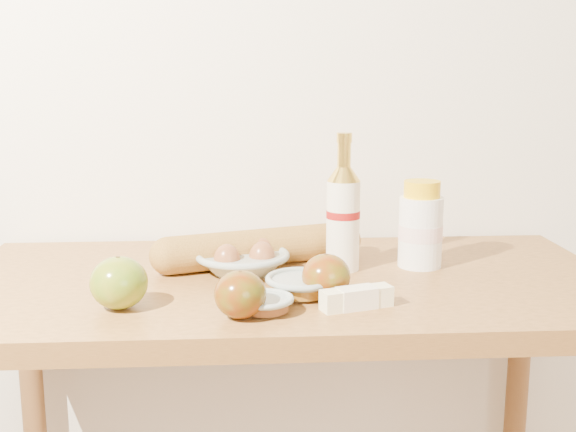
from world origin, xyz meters
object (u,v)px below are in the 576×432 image
(table, at_px, (287,341))
(baguette, at_px, (260,247))
(egg_bowl, at_px, (242,259))
(cream_bottle, at_px, (421,227))
(bourbon_bottle, at_px, (343,215))

(table, distance_m, baguette, 0.19)
(egg_bowl, bearing_deg, baguette, 55.83)
(cream_bottle, bearing_deg, bourbon_bottle, 174.65)
(bourbon_bottle, height_order, baguette, bourbon_bottle)
(egg_bowl, xyz_separation_m, baguette, (0.03, 0.05, 0.01))
(bourbon_bottle, distance_m, baguette, 0.17)
(bourbon_bottle, xyz_separation_m, cream_bottle, (0.15, 0.01, -0.03))
(cream_bottle, height_order, egg_bowl, cream_bottle)
(egg_bowl, bearing_deg, bourbon_bottle, 3.18)
(table, height_order, bourbon_bottle, bourbon_bottle)
(bourbon_bottle, relative_size, cream_bottle, 1.56)
(egg_bowl, distance_m, baguette, 0.06)
(table, distance_m, bourbon_bottle, 0.26)
(table, bearing_deg, cream_bottle, 12.49)
(cream_bottle, bearing_deg, baguette, 164.70)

